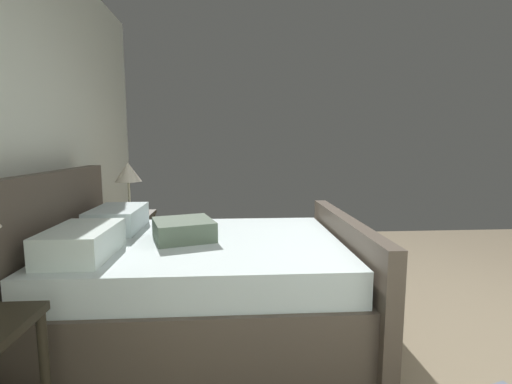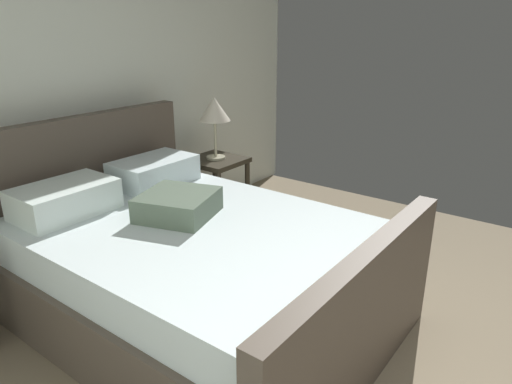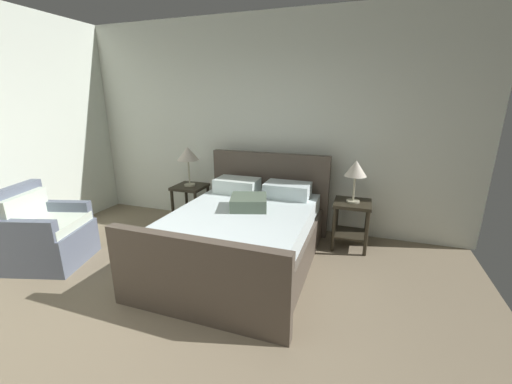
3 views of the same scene
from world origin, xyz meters
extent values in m
cube|color=silver|center=(0.00, 2.98, 1.45)|extent=(5.58, 0.12, 2.90)
cube|color=brown|center=(0.14, 1.69, 0.20)|extent=(1.54, 1.99, 0.40)
cube|color=brown|center=(0.15, 2.72, 0.56)|extent=(1.65, 0.11, 1.11)
cube|color=brown|center=(0.14, 0.65, 0.38)|extent=(1.65, 0.11, 0.77)
cube|color=silver|center=(0.14, 1.69, 0.51)|extent=(1.46, 1.93, 0.22)
cube|color=silver|center=(-0.20, 2.40, 0.71)|extent=(0.56, 0.36, 0.18)
cube|color=silver|center=(0.49, 2.39, 0.71)|extent=(0.56, 0.36, 0.18)
cube|color=#556654|center=(0.18, 1.83, 0.69)|extent=(0.50, 0.50, 0.14)
cube|color=#2C261B|center=(1.28, 2.52, 0.58)|extent=(0.44, 0.44, 0.04)
cube|color=#2C261B|center=(1.28, 2.52, 0.18)|extent=(0.40, 0.40, 0.02)
cylinder|color=#2C261B|center=(1.09, 2.33, 0.28)|extent=(0.04, 0.04, 0.56)
cylinder|color=#2C261B|center=(1.47, 2.33, 0.28)|extent=(0.04, 0.04, 0.56)
cylinder|color=#2C261B|center=(1.09, 2.71, 0.28)|extent=(0.04, 0.04, 0.56)
cylinder|color=#2C261B|center=(1.47, 2.71, 0.28)|extent=(0.04, 0.04, 0.56)
cylinder|color=#B7B293|center=(1.28, 2.52, 0.61)|extent=(0.16, 0.16, 0.02)
cylinder|color=#B7B293|center=(1.28, 2.52, 0.77)|extent=(0.02, 0.02, 0.31)
cone|color=beige|center=(1.28, 2.52, 1.02)|extent=(0.26, 0.26, 0.19)
camera|label=1|loc=(-2.38, 1.49, 1.30)|focal=25.23mm
camera|label=2|loc=(-1.58, -0.03, 1.68)|focal=32.63mm
camera|label=3|loc=(1.36, -1.34, 1.82)|focal=22.11mm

